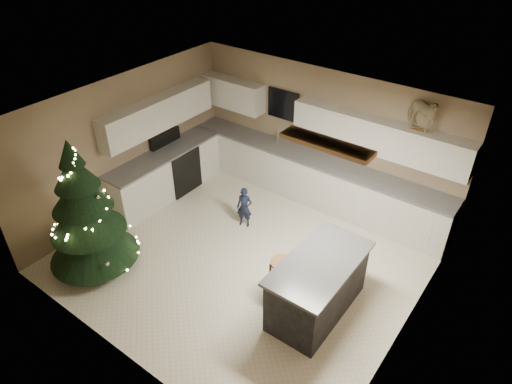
# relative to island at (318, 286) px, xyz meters

# --- Properties ---
(ground_plane) EXTENTS (5.50, 5.50, 0.00)m
(ground_plane) POSITION_rel_island_xyz_m (-1.56, 0.27, -0.48)
(ground_plane) COLOR beige
(room_shell) EXTENTS (5.52, 5.02, 2.61)m
(room_shell) POSITION_rel_island_xyz_m (-1.54, 0.27, 1.27)
(room_shell) COLOR tan
(room_shell) RESTS_ON ground_plane
(cabinetry) EXTENTS (5.50, 3.20, 2.00)m
(cabinetry) POSITION_rel_island_xyz_m (-2.47, 1.91, 0.28)
(cabinetry) COLOR silver
(cabinetry) RESTS_ON ground_plane
(island) EXTENTS (0.90, 1.70, 0.95)m
(island) POSITION_rel_island_xyz_m (0.00, 0.00, 0.00)
(island) COLOR black
(island) RESTS_ON ground_plane
(bar_stool) EXTENTS (0.36, 0.36, 0.68)m
(bar_stool) POSITION_rel_island_xyz_m (-0.58, -0.07, 0.03)
(bar_stool) COLOR olive
(bar_stool) RESTS_ON ground_plane
(christmas_tree) EXTENTS (1.47, 1.42, 2.35)m
(christmas_tree) POSITION_rel_island_xyz_m (-3.41, -1.33, 0.49)
(christmas_tree) COLOR #3F2816
(christmas_tree) RESTS_ON ground_plane
(toddler) EXTENTS (0.34, 0.28, 0.79)m
(toddler) POSITION_rel_island_xyz_m (-2.10, 0.98, -0.08)
(toddler) COLOR #182234
(toddler) RESTS_ON ground_plane
(rocking_horse) EXTENTS (0.72, 0.53, 0.58)m
(rocking_horse) POSITION_rel_island_xyz_m (0.23, 2.59, 1.82)
(rocking_horse) COLOR olive
(rocking_horse) RESTS_ON cabinetry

